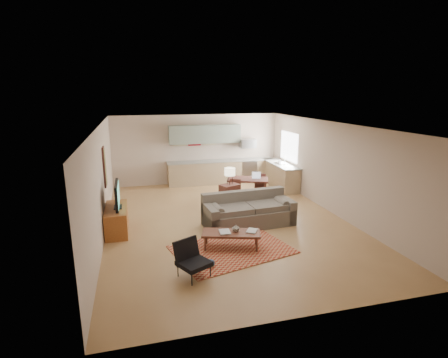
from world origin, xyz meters
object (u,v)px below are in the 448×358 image
object	(u,v)px
sofa	(249,210)
dining_table	(248,188)
tv_credenza	(117,219)
coffee_table	(231,240)
armchair	(194,260)
console_table	(230,195)

from	to	relation	value
sofa	dining_table	distance (m)	2.50
sofa	tv_credenza	size ratio (longest dim) A/B	1.79
coffee_table	tv_credenza	world-z (taller)	tv_credenza
coffee_table	dining_table	xyz separation A→B (m)	(1.63, 3.68, 0.14)
sofa	tv_credenza	xyz separation A→B (m)	(-3.46, 0.44, -0.11)
coffee_table	armchair	bearing A→B (deg)	-117.90
sofa	tv_credenza	world-z (taller)	sofa
console_table	coffee_table	bearing A→B (deg)	-128.86
coffee_table	armchair	world-z (taller)	armchair
console_table	tv_credenza	bearing A→B (deg)	177.31
armchair	console_table	xyz separation A→B (m)	(1.88, 4.12, -0.01)
tv_credenza	coffee_table	bearing A→B (deg)	-33.80
coffee_table	dining_table	distance (m)	4.03
sofa	tv_credenza	bearing A→B (deg)	168.24
sofa	coffee_table	world-z (taller)	sofa
dining_table	coffee_table	bearing A→B (deg)	-93.10
coffee_table	dining_table	bearing A→B (deg)	82.94
console_table	dining_table	xyz separation A→B (m)	(0.81, 0.62, -0.00)
console_table	dining_table	distance (m)	1.02
armchair	dining_table	size ratio (longest dim) A/B	0.53
coffee_table	dining_table	size ratio (longest dim) A/B	0.99
dining_table	armchair	bearing A→B (deg)	-98.72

